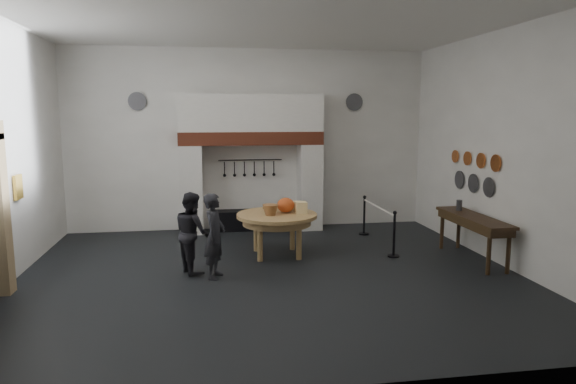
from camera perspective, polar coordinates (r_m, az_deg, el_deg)
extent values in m
cube|color=black|center=(9.49, -1.99, -9.12)|extent=(9.00, 8.00, 0.02)
cube|color=silver|center=(9.17, -2.15, 18.72)|extent=(9.00, 8.00, 0.02)
cube|color=white|center=(13.03, -4.27, 5.79)|extent=(9.00, 0.02, 4.50)
cube|color=white|center=(5.13, 3.52, 1.40)|extent=(9.00, 0.02, 4.50)
cube|color=white|center=(10.60, 22.92, 4.48)|extent=(0.02, 8.00, 4.50)
cube|color=silver|center=(12.75, -10.70, 0.30)|extent=(0.55, 0.70, 2.15)
cube|color=silver|center=(13.01, 2.41, 0.60)|extent=(0.55, 0.70, 2.15)
cube|color=#9E442B|center=(12.68, -4.14, 5.99)|extent=(3.50, 0.72, 0.32)
cube|color=silver|center=(12.66, -4.17, 8.75)|extent=(3.50, 0.70, 0.90)
cube|color=black|center=(13.01, -4.07, -3.10)|extent=(1.90, 0.45, 0.50)
cylinder|color=black|center=(12.98, -4.22, 3.57)|extent=(1.60, 0.02, 0.02)
cube|color=tan|center=(9.39, -29.36, -2.25)|extent=(0.22, 0.30, 2.60)
cube|color=gold|center=(10.40, -27.79, 0.49)|extent=(0.05, 0.34, 0.44)
cylinder|color=tan|center=(10.52, -1.25, -2.61)|extent=(2.00, 2.00, 0.07)
ellipsoid|color=#E75A20|center=(10.61, -0.26, -1.47)|extent=(0.36, 0.36, 0.31)
cube|color=#FFE098|center=(10.53, 1.48, -1.75)|extent=(0.22, 0.22, 0.24)
cube|color=#FDDE97|center=(10.82, 1.08, -1.57)|extent=(0.18, 0.18, 0.20)
cone|color=#A76F3D|center=(10.33, -1.96, -2.01)|extent=(0.39, 0.39, 0.22)
ellipsoid|color=olive|center=(10.83, -2.03, -1.75)|extent=(0.31, 0.18, 0.13)
imported|color=black|center=(9.20, -8.15, -4.85)|extent=(0.51, 0.64, 1.52)
imported|color=black|center=(9.60, -10.60, -4.43)|extent=(0.80, 0.89, 1.50)
cube|color=#3A2815|center=(10.80, 19.92, -2.68)|extent=(0.55, 2.20, 0.06)
cylinder|color=#45464A|center=(11.30, 18.49, -1.40)|extent=(0.12, 0.12, 0.22)
cylinder|color=#C6662D|center=(10.77, 22.09, 2.98)|extent=(0.03, 0.34, 0.34)
cylinder|color=#C6662D|center=(11.24, 20.64, 3.28)|extent=(0.03, 0.32, 0.32)
cylinder|color=#C6662D|center=(11.72, 19.31, 3.54)|extent=(0.03, 0.30, 0.30)
cylinder|color=#C6662D|center=(12.21, 18.08, 3.79)|extent=(0.03, 0.28, 0.28)
cylinder|color=#4C4C51|center=(11.00, 21.40, 0.50)|extent=(0.03, 0.40, 0.40)
cylinder|color=#4C4C51|center=(11.51, 19.89, 0.92)|extent=(0.03, 0.40, 0.40)
cylinder|color=#4C4C51|center=(12.04, 18.51, 1.31)|extent=(0.03, 0.40, 0.40)
cylinder|color=#4C4C51|center=(13.02, -16.40, 9.65)|extent=(0.44, 0.03, 0.44)
cylinder|color=#4C4C51|center=(13.48, 7.38, 9.88)|extent=(0.44, 0.03, 0.44)
cylinder|color=black|center=(10.71, 11.71, -4.73)|extent=(0.05, 0.05, 0.90)
cylinder|color=black|center=(12.55, 8.47, -2.67)|extent=(0.05, 0.05, 0.90)
cylinder|color=silver|center=(11.54, 10.01, -1.68)|extent=(0.04, 2.00, 0.04)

